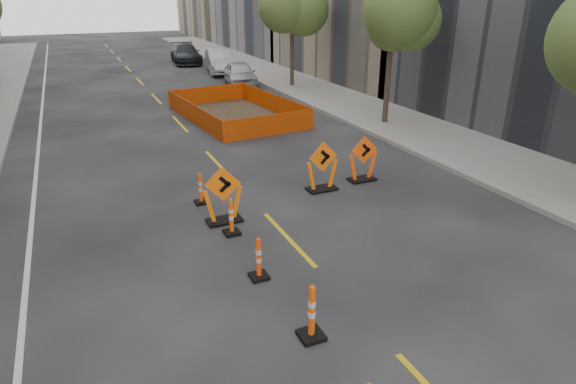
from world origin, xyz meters
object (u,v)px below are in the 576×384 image
chevron_sign_left (223,195)px  chevron_sign_center (322,166)px  channelizer_3 (312,312)px  channelizer_6 (201,188)px  channelizer_5 (231,216)px  channelizer_4 (259,258)px  chevron_sign_right (363,159)px  parked_car_near (240,74)px  parked_car_mid (220,61)px  parked_car_far (186,54)px

chevron_sign_left → chevron_sign_center: chevron_sign_left is taller
channelizer_3 → channelizer_6: 6.45m
channelizer_3 → channelizer_5: 4.30m
channelizer_4 → chevron_sign_center: chevron_sign_center is taller
chevron_sign_left → channelizer_6: bearing=115.3°
channelizer_6 → chevron_sign_right: size_ratio=0.63×
chevron_sign_center → parked_car_near: bearing=76.5°
channelizer_3 → channelizer_6: channelizer_3 is taller
chevron_sign_right → parked_car_mid: bearing=88.8°
channelizer_3 → channelizer_4: bearing=94.1°
channelizer_4 → channelizer_5: size_ratio=0.98×
parked_car_far → channelizer_5: bearing=-95.3°
channelizer_4 → parked_car_near: parked_car_near is taller
channelizer_6 → parked_car_far: size_ratio=0.18×
parked_car_mid → parked_car_far: 6.06m
parked_car_near → parked_car_mid: bearing=95.9°
channelizer_4 → chevron_sign_center: size_ratio=0.62×
chevron_sign_right → channelizer_3: bearing=-124.6°
chevron_sign_center → parked_car_mid: parked_car_mid is taller
chevron_sign_left → channelizer_3: bearing=-74.1°
parked_car_near → channelizer_3: bearing=-96.8°
chevron_sign_left → parked_car_mid: bearing=88.9°
channelizer_6 → channelizer_5: bearing=-84.5°
chevron_sign_center → chevron_sign_right: bearing=4.2°
channelizer_5 → parked_car_far: 30.88m
parked_car_far → chevron_sign_left: bearing=-95.5°
channelizer_4 → channelizer_6: size_ratio=1.04×
channelizer_3 → parked_car_near: parked_car_near is taller
channelizer_6 → chevron_sign_left: size_ratio=0.60×
channelizer_6 → parked_car_near: (7.02, 16.88, 0.27)m
channelizer_5 → parked_car_mid: parked_car_mid is taller
chevron_sign_center → parked_car_far: 28.81m
channelizer_3 → parked_car_mid: bearing=76.1°
channelizer_6 → chevron_sign_center: (3.60, -0.55, 0.31)m
parked_car_far → chevron_sign_right: bearing=-86.2°
channelizer_3 → parked_car_near: size_ratio=0.25×
channelizer_5 → chevron_sign_right: (4.95, 1.78, 0.25)m
channelizer_5 → parked_car_near: parked_car_near is taller
chevron_sign_right → parked_car_far: 28.53m
channelizer_5 → channelizer_4: bearing=-92.7°
channelizer_4 → chevron_sign_center: (3.50, 3.75, 0.29)m
channelizer_5 → chevron_sign_left: size_ratio=0.63×
channelizer_4 → channelizer_6: channelizer_4 is taller
channelizer_4 → parked_car_mid: size_ratio=0.19×
parked_car_far → parked_car_near: bearing=-80.0°
channelizer_3 → chevron_sign_right: (4.90, 6.08, 0.20)m
channelizer_4 → chevron_sign_left: 2.90m
chevron_sign_center → parked_car_near: chevron_sign_center is taller
parked_car_mid → channelizer_6: bearing=-98.5°
chevron_sign_center → channelizer_5: bearing=-157.1°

